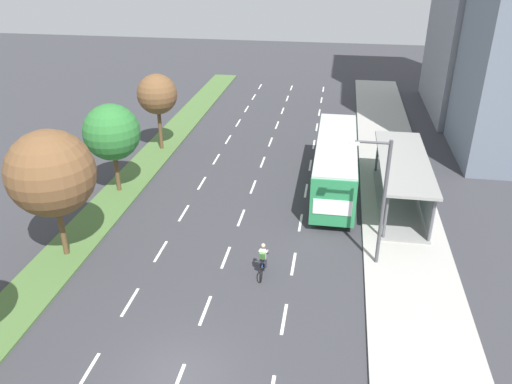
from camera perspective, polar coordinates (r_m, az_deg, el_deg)
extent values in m
plane|color=#38383D|center=(20.33, -8.66, -20.02)|extent=(140.00, 140.00, 0.00)
cube|color=#4C7038|center=(38.59, -11.72, 3.75)|extent=(2.60, 52.00, 0.12)
cube|color=#ADAAA3|center=(36.44, 15.12, 1.99)|extent=(4.50, 52.00, 0.15)
cube|color=white|center=(21.29, -18.44, -18.71)|extent=(0.14, 2.00, 0.01)
cube|color=white|center=(24.06, -14.00, -11.92)|extent=(0.14, 2.00, 0.01)
cube|color=white|center=(27.21, -10.69, -6.57)|extent=(0.14, 2.00, 0.01)
cube|color=white|center=(30.61, -8.14, -2.35)|extent=(0.14, 2.00, 0.01)
cube|color=white|center=(34.19, -6.12, 1.01)|extent=(0.14, 2.00, 0.01)
cube|color=white|center=(37.90, -4.49, 3.72)|extent=(0.14, 2.00, 0.01)
cube|color=white|center=(41.71, -3.15, 5.94)|extent=(0.14, 2.00, 0.01)
cube|color=white|center=(45.58, -2.03, 7.78)|extent=(0.14, 2.00, 0.01)
cube|color=white|center=(49.51, -1.07, 9.33)|extent=(0.14, 2.00, 0.01)
cube|color=white|center=(53.49, -0.25, 10.65)|extent=(0.14, 2.00, 0.01)
cube|color=white|center=(57.49, 0.46, 11.79)|extent=(0.14, 2.00, 0.01)
cube|color=white|center=(20.14, -8.92, -20.60)|extent=(0.14, 2.00, 0.01)
cube|color=white|center=(23.05, -5.73, -13.11)|extent=(0.14, 2.00, 0.01)
cube|color=white|center=(26.32, -3.42, -7.36)|extent=(0.14, 2.00, 0.01)
cube|color=white|center=(29.82, -1.68, -2.91)|extent=(0.14, 2.00, 0.01)
cube|color=white|center=(33.48, -0.33, 0.59)|extent=(0.14, 2.00, 0.01)
cube|color=white|center=(37.27, 0.76, 3.39)|extent=(0.14, 2.00, 0.01)
cube|color=white|center=(41.13, 1.64, 5.67)|extent=(0.14, 2.00, 0.01)
cube|color=white|center=(45.06, 2.38, 7.55)|extent=(0.14, 2.00, 0.01)
cube|color=white|center=(49.03, 3.01, 9.13)|extent=(0.14, 2.00, 0.01)
cube|color=white|center=(53.04, 3.54, 10.47)|extent=(0.14, 2.00, 0.01)
cube|color=white|center=(57.08, 4.01, 11.62)|extent=(0.14, 2.00, 0.01)
cube|color=white|center=(22.54, 3.18, -14.07)|extent=(0.14, 2.00, 0.01)
cube|color=white|center=(25.87, 4.24, -8.05)|extent=(0.14, 2.00, 0.01)
cube|color=white|center=(29.43, 5.04, -3.44)|extent=(0.14, 2.00, 0.01)
cube|color=white|center=(33.13, 5.65, 0.16)|extent=(0.14, 2.00, 0.01)
cube|color=white|center=(36.95, 6.14, 3.03)|extent=(0.14, 2.00, 0.01)
cube|color=white|center=(40.85, 6.53, 5.35)|extent=(0.14, 2.00, 0.01)
cube|color=white|center=(44.80, 6.86, 7.27)|extent=(0.14, 2.00, 0.01)
cube|color=white|center=(48.79, 7.14, 8.87)|extent=(0.14, 2.00, 0.01)
cube|color=white|center=(52.82, 7.38, 10.23)|extent=(0.14, 2.00, 0.01)
cube|color=white|center=(56.87, 7.59, 11.40)|extent=(0.14, 2.00, 0.01)
cube|color=gray|center=(32.37, 15.72, -1.06)|extent=(2.60, 9.40, 0.10)
cylinder|color=#56565B|center=(27.69, 14.41, -2.63)|extent=(0.16, 0.16, 2.60)
cylinder|color=#56565B|center=(35.74, 13.52, 4.27)|extent=(0.16, 0.16, 2.60)
cylinder|color=#56565B|center=(28.05, 19.20, -2.94)|extent=(0.16, 0.16, 2.60)
cylinder|color=#56565B|center=(36.01, 17.26, 3.96)|extent=(0.16, 0.16, 2.60)
cube|color=gray|center=(31.98, 18.21, 0.93)|extent=(0.10, 8.93, 2.34)
cube|color=gray|center=(31.25, 16.33, 3.38)|extent=(2.90, 9.80, 0.16)
cube|color=#28844C|center=(32.74, 8.91, 3.18)|extent=(2.50, 11.20, 2.80)
cube|color=#2D3D4C|center=(32.42, 9.01, 4.56)|extent=(2.54, 10.30, 0.90)
cube|color=#B7B7B7|center=(32.20, 9.09, 5.57)|extent=(2.45, 10.98, 0.12)
cube|color=#2D3D4C|center=(37.86, 9.15, 7.00)|extent=(2.25, 0.06, 1.54)
cube|color=white|center=(27.75, 8.61, -1.74)|extent=(2.12, 0.04, 0.90)
cylinder|color=black|center=(36.48, 7.16, 3.49)|extent=(0.30, 1.00, 1.00)
cylinder|color=black|center=(36.49, 10.62, 3.24)|extent=(0.30, 1.00, 1.00)
cylinder|color=black|center=(30.20, 6.49, -1.60)|extent=(0.30, 1.00, 1.00)
cylinder|color=black|center=(30.22, 10.66, -1.90)|extent=(0.30, 1.00, 1.00)
torus|color=black|center=(25.30, 0.95, -7.87)|extent=(0.06, 0.72, 0.72)
torus|color=black|center=(24.41, 0.57, -9.32)|extent=(0.06, 0.72, 0.72)
cylinder|color=#234C99|center=(24.70, 0.77, -8.05)|extent=(0.05, 0.94, 0.05)
cylinder|color=#234C99|center=(24.72, 0.73, -8.52)|extent=(0.05, 0.57, 0.42)
cylinder|color=#234C99|center=(24.52, 0.70, -8.27)|extent=(0.04, 0.04, 0.40)
cube|color=black|center=(24.41, 0.70, -7.89)|extent=(0.12, 0.24, 0.06)
cylinder|color=black|center=(24.96, 0.95, -6.90)|extent=(0.46, 0.04, 0.04)
cube|color=silver|center=(24.37, 0.77, -7.01)|extent=(0.30, 0.36, 0.59)
cube|color=#4C893D|center=(24.23, 0.71, -7.18)|extent=(0.26, 0.26, 0.42)
sphere|color=beige|center=(24.24, 0.82, -6.03)|extent=(0.20, 0.20, 0.20)
cylinder|color=#23232D|center=(24.59, 0.47, -7.80)|extent=(0.12, 0.42, 0.25)
cylinder|color=#23232D|center=(24.87, 0.53, -8.08)|extent=(0.10, 0.17, 0.41)
cylinder|color=#23232D|center=(24.56, 1.03, -7.85)|extent=(0.12, 0.42, 0.25)
cylinder|color=#23232D|center=(24.84, 1.09, -8.13)|extent=(0.10, 0.17, 0.41)
cylinder|color=silver|center=(24.55, 0.45, -6.60)|extent=(0.09, 0.47, 0.28)
cylinder|color=silver|center=(24.51, 1.24, -6.67)|extent=(0.09, 0.47, 0.28)
cylinder|color=brown|center=(27.42, -21.01, -3.86)|extent=(0.28, 0.28, 2.96)
sphere|color=brown|center=(26.09, -22.09, 1.98)|extent=(4.24, 4.24, 4.24)
cylinder|color=brown|center=(33.46, -15.39, 2.27)|extent=(0.28, 0.28, 2.63)
sphere|color=#2D7533|center=(32.51, -15.94, 6.49)|extent=(3.50, 3.50, 3.50)
cylinder|color=brown|center=(39.64, -10.73, 7.01)|extent=(0.28, 0.28, 3.17)
sphere|color=brown|center=(38.84, -11.07, 10.76)|extent=(2.97, 2.97, 2.97)
cylinder|color=#4C4C51|center=(24.75, 14.14, -1.39)|extent=(0.18, 0.18, 6.50)
cylinder|color=#4C4C51|center=(23.43, 13.02, 5.46)|extent=(1.60, 0.12, 0.12)
cube|color=silver|center=(23.41, 11.05, 5.46)|extent=(0.44, 0.24, 0.16)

